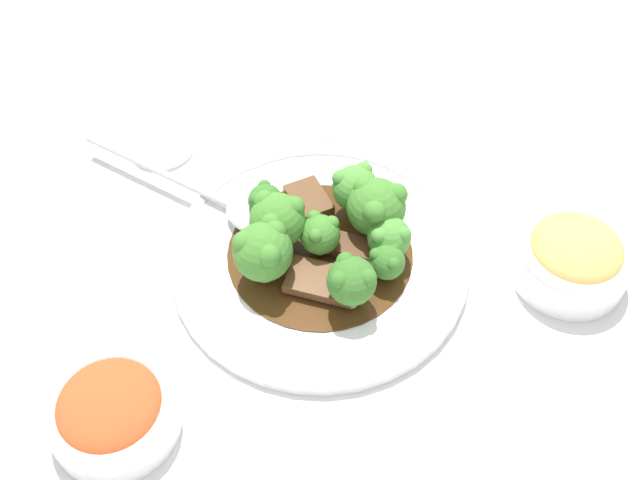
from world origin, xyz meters
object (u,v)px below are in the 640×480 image
broccoli_floret_7 (389,237)px  serving_spoon (238,207)px  broccoli_floret_1 (352,280)px  side_bowl_kimchi (112,411)px  broccoli_floret_4 (265,200)px  sauce_dish (161,144)px  broccoli_floret_0 (387,261)px  main_plate (320,256)px  broccoli_floret_5 (277,220)px  beef_strip_2 (309,201)px  side_bowl_appetizer (573,257)px  broccoli_floret_3 (263,251)px  beef_strip_0 (322,281)px  beef_strip_1 (354,248)px  broccoli_floret_8 (319,233)px  broccoli_floret_6 (355,188)px  broccoli_floret_2 (377,208)px

broccoli_floret_7 → serving_spoon: size_ratio=0.20×
broccoli_floret_1 → side_bowl_kimchi: bearing=-85.5°
broccoli_floret_4 → sauce_dish: size_ratio=0.57×
broccoli_floret_0 → broccoli_floret_4: size_ratio=0.94×
main_plate → broccoli_floret_5: 0.06m
beef_strip_2 → serving_spoon: size_ratio=0.22×
broccoli_floret_4 → main_plate: bearing=26.2°
side_bowl_appetizer → sauce_dish: bearing=-137.6°
broccoli_floret_4 → broccoli_floret_3: bearing=-23.3°
beef_strip_2 → broccoli_floret_1: bearing=-6.1°
beef_strip_0 → beef_strip_2: size_ratio=1.53×
beef_strip_1 → broccoli_floret_8: (-0.02, -0.03, 0.02)m
broccoli_floret_1 → broccoli_floret_6: 0.11m
side_bowl_kimchi → broccoli_floret_3: bearing=115.3°
beef_strip_1 → beef_strip_0: bearing=-63.0°
broccoli_floret_8 → broccoli_floret_7: bearing=59.6°
beef_strip_1 → broccoli_floret_1: broccoli_floret_1 is taller
broccoli_floret_4 → broccoli_floret_5: size_ratio=0.65×
broccoli_floret_4 → broccoli_floret_7: bearing=43.0°
broccoli_floret_2 → broccoli_floret_3: 0.11m
beef_strip_0 → side_bowl_appetizer: size_ratio=0.69×
main_plate → beef_strip_1: (0.01, 0.03, 0.01)m
serving_spoon → broccoli_floret_1: bearing=20.3°
beef_strip_1 → side_bowl_kimchi: 0.25m
broccoli_floret_4 → broccoli_floret_8: size_ratio=0.93×
broccoli_floret_1 → side_bowl_kimchi: (0.02, -0.22, -0.03)m
broccoli_floret_0 → sauce_dish: size_ratio=0.54×
broccoli_floret_7 → serving_spoon: broccoli_floret_7 is taller
beef_strip_0 → broccoli_floret_3: (-0.03, -0.04, 0.03)m
beef_strip_2 → side_bowl_appetizer: size_ratio=0.45×
serving_spoon → broccoli_floret_4: bearing=53.8°
broccoli_floret_1 → broccoli_floret_2: bearing=137.6°
broccoli_floret_4 → sauce_dish: broccoli_floret_4 is taller
main_plate → side_bowl_appetizer: (0.11, 0.20, 0.02)m
broccoli_floret_0 → broccoli_floret_8: broccoli_floret_8 is taller
main_plate → broccoli_floret_8: bearing=178.0°
broccoli_floret_3 → side_bowl_appetizer: 0.28m
broccoli_floret_6 → sauce_dish: 0.23m
main_plate → side_bowl_kimchi: bearing=-69.6°
broccoli_floret_3 → side_bowl_appetizer: bearing=68.1°
broccoli_floret_3 → serving_spoon: size_ratio=0.28×
beef_strip_2 → beef_strip_0: bearing=-17.0°
broccoli_floret_4 → broccoli_floret_5: broccoli_floret_5 is taller
beef_strip_0 → side_bowl_appetizer: bearing=71.3°
broccoli_floret_0 → broccoli_floret_3: bearing=-114.8°
broccoli_floret_4 → broccoli_floret_6: size_ratio=0.72×
broccoli_floret_8 → broccoli_floret_1: bearing=0.2°
broccoli_floret_2 → broccoli_floret_3: same height
main_plate → serving_spoon: serving_spoon is taller
beef_strip_2 → broccoli_floret_1: (0.12, -0.01, 0.03)m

